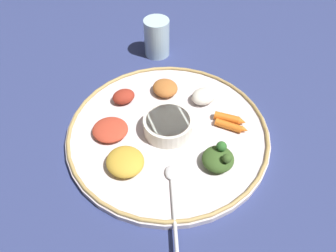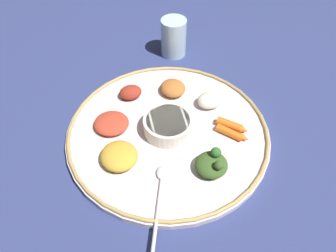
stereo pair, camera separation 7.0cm
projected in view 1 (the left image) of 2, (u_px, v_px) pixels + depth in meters
ground_plane at (168, 135)px, 0.72m from camera, size 2.40×2.40×0.00m
platter at (168, 133)px, 0.72m from camera, size 0.44×0.44×0.01m
platter_rim at (168, 130)px, 0.71m from camera, size 0.44×0.44×0.01m
center_bowl at (168, 125)px, 0.70m from camera, size 0.11×0.11×0.04m
spoon at (173, 193)px, 0.60m from camera, size 0.03×0.18×0.01m
greens_pile at (219, 158)px, 0.64m from camera, size 0.09×0.09×0.05m
carrot_near_spoon at (231, 126)px, 0.71m from camera, size 0.07×0.04×0.02m
carrot_outer at (229, 119)px, 0.72m from camera, size 0.07×0.04×0.02m
mound_rice_white at (204, 96)px, 0.76m from camera, size 0.08×0.07×0.03m
mound_lentil_yellow at (125, 162)px, 0.64m from camera, size 0.11×0.11×0.03m
mound_beet at (124, 97)px, 0.76m from camera, size 0.07×0.06×0.03m
mound_chickpea at (165, 88)px, 0.78m from camera, size 0.09×0.09×0.03m
mound_berbere_red at (110, 130)px, 0.70m from camera, size 0.08×0.08×0.02m
drinking_glass at (157, 40)px, 0.89m from camera, size 0.07×0.07×0.10m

